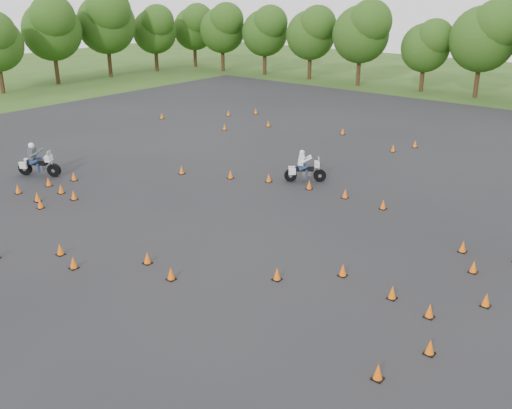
% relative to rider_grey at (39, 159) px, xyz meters
% --- Properties ---
extents(ground, '(140.00, 140.00, 0.00)m').
position_rel_rider_grey_xyz_m(ground, '(13.92, -2.46, -0.95)').
color(ground, '#2D5119').
rests_on(ground, ground).
extents(asphalt_pad, '(62.00, 62.00, 0.00)m').
position_rel_rider_grey_xyz_m(asphalt_pad, '(13.92, 3.54, -0.94)').
color(asphalt_pad, black).
rests_on(asphalt_pad, ground).
extents(traffic_cones, '(36.24, 32.74, 0.45)m').
position_rel_rider_grey_xyz_m(traffic_cones, '(14.15, 2.66, -0.72)').
color(traffic_cones, '#FF640A').
rests_on(traffic_cones, asphalt_pad).
extents(rider_grey, '(2.50, 1.82, 1.88)m').
position_rel_rider_grey_xyz_m(rider_grey, '(0.00, 0.00, 0.00)').
color(rider_grey, '#42464A').
rests_on(rider_grey, ground).
extents(rider_white, '(2.16, 1.90, 1.71)m').
position_rel_rider_grey_xyz_m(rider_white, '(11.85, 8.27, -0.09)').
color(rider_white, white).
rests_on(rider_white, ground).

